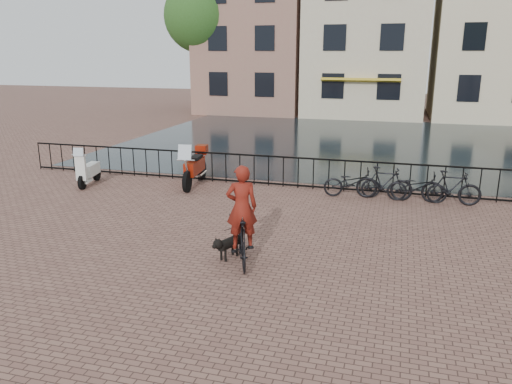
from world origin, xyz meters
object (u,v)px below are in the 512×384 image
(cyclist, at_px, (242,221))
(scooter, at_px, (88,164))
(motorcycle, at_px, (194,162))
(dog, at_px, (229,246))

(cyclist, relative_size, scooter, 1.57)
(scooter, bearing_deg, cyclist, -45.74)
(cyclist, bearing_deg, scooter, -56.02)
(motorcycle, height_order, scooter, motorcycle)
(cyclist, height_order, motorcycle, cyclist)
(dog, bearing_deg, cyclist, -1.95)
(dog, height_order, scooter, scooter)
(motorcycle, distance_m, scooter, 3.55)
(cyclist, xyz_separation_m, dog, (-0.34, 0.16, -0.66))
(motorcycle, relative_size, scooter, 1.43)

